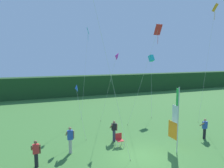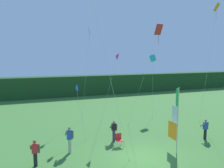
# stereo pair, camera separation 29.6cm
# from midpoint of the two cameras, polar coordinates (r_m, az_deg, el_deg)

# --- Properties ---
(ground_plane) EXTENTS (120.00, 120.00, 0.00)m
(ground_plane) POSITION_cam_midpoint_polar(r_m,az_deg,el_deg) (14.49, 8.51, -18.88)
(ground_plane) COLOR #3D7533
(distant_treeline) EXTENTS (80.00, 2.40, 3.28)m
(distant_treeline) POSITION_cam_midpoint_polar(r_m,az_deg,el_deg) (35.85, -9.48, -0.46)
(distant_treeline) COLOR #1E421E
(distant_treeline) RESTS_ON ground
(banner_flag) EXTENTS (0.06, 1.03, 4.44)m
(banner_flag) POSITION_cam_midpoint_polar(r_m,az_deg,el_deg) (15.04, 17.06, -9.43)
(banner_flag) COLOR #B7B7BC
(banner_flag) RESTS_ON ground
(person_near_banner) EXTENTS (0.55, 0.48, 1.61)m
(person_near_banner) POSITION_cam_midpoint_polar(r_m,az_deg,el_deg) (16.47, 1.04, -12.30)
(person_near_banner) COLOR #2D334C
(person_near_banner) RESTS_ON ground
(person_mid_field) EXTENTS (0.55, 0.48, 1.60)m
(person_mid_field) POSITION_cam_midpoint_polar(r_m,az_deg,el_deg) (13.67, -19.34, -16.93)
(person_mid_field) COLOR black
(person_mid_field) RESTS_ON ground
(person_far_left) EXTENTS (0.55, 0.48, 1.80)m
(person_far_left) POSITION_cam_midpoint_polar(r_m,az_deg,el_deg) (14.79, -10.72, -14.29)
(person_far_left) COLOR #B7B2A3
(person_far_left) RESTS_ON ground
(person_far_right) EXTENTS (0.55, 0.48, 1.60)m
(person_far_right) POSITION_cam_midpoint_polar(r_m,az_deg,el_deg) (18.39, 24.20, -10.85)
(person_far_right) COLOR black
(person_far_right) RESTS_ON ground
(folding_chair) EXTENTS (0.51, 0.51, 0.89)m
(folding_chair) POSITION_cam_midpoint_polar(r_m,az_deg,el_deg) (15.80, 2.42, -14.49)
(folding_chair) COLOR #BCBCC1
(folding_chair) RESTS_ON ground
(kite_magenta_delta_1) EXTENTS (0.98, 2.87, 6.79)m
(kite_magenta_delta_1) POSITION_cam_midpoint_polar(r_m,az_deg,el_deg) (18.49, 1.74, 7.37)
(kite_magenta_delta_1) COLOR brown
(kite_magenta_delta_1) RESTS_ON ground
(kite_orange_diamond_2) EXTENTS (0.60, 1.32, 10.99)m
(kite_orange_diamond_2) POSITION_cam_midpoint_polar(r_m,az_deg,el_deg) (21.54, 26.27, 15.32)
(kite_orange_diamond_2) COLOR brown
(kite_orange_diamond_2) RESTS_ON ground
(kite_cyan_box_3) EXTENTS (1.49, 2.67, 6.65)m
(kite_cyan_box_3) POSITION_cam_midpoint_polar(r_m,az_deg,el_deg) (24.65, 11.23, 6.76)
(kite_cyan_box_3) COLOR brown
(kite_cyan_box_3) RESTS_ON ground
(kite_blue_delta_4) EXTENTS (0.70, 1.37, 4.23)m
(kite_blue_delta_4) POSITION_cam_midpoint_polar(r_m,az_deg,el_deg) (16.92, -9.07, -1.18)
(kite_blue_delta_4) COLOR brown
(kite_blue_delta_4) RESTS_ON ground
(kite_red_diamond_5) EXTENTS (2.11, 2.29, 9.06)m
(kite_red_diamond_5) POSITION_cam_midpoint_polar(r_m,az_deg,el_deg) (18.57, 12.41, 12.60)
(kite_red_diamond_5) COLOR brown
(kite_red_diamond_5) RESTS_ON ground
(kite_cyan_diamond_6) EXTENTS (1.52, 2.24, 9.56)m
(kite_cyan_diamond_6) POSITION_cam_midpoint_polar(r_m,az_deg,el_deg) (23.60, -5.89, 12.35)
(kite_cyan_diamond_6) COLOR brown
(kite_cyan_diamond_6) RESTS_ON ground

